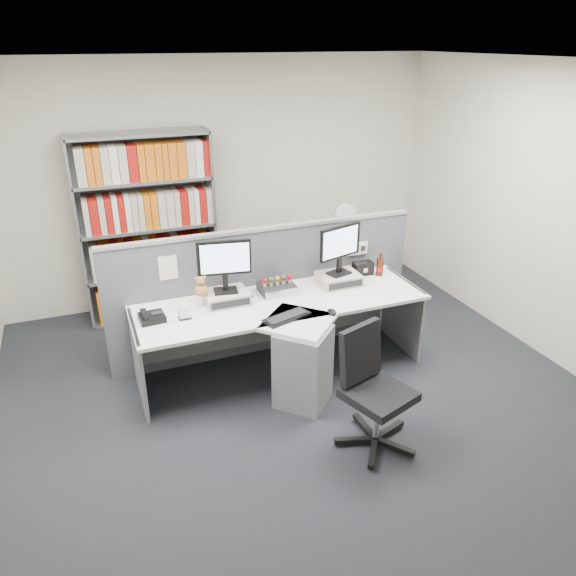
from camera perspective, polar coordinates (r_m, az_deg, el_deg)
name	(u,v)px	position (r m, az deg, el deg)	size (l,w,h in m)	color
ground	(317,422)	(4.62, 3.01, -13.64)	(5.50, 5.50, 0.00)	#27282E
room_shell	(323,209)	(3.78, 3.61, 8.21)	(5.04, 5.54, 2.72)	beige
partition	(266,289)	(5.27, -2.32, -0.15)	(3.00, 0.08, 1.27)	#565861
desk	(290,339)	(4.81, 0.24, -5.28)	(2.60, 1.20, 0.72)	white
monitor_riser_left	(226,297)	(4.87, -6.42, -0.93)	(0.38, 0.31, 0.10)	#C0B39F
monitor_riser_right	(339,279)	(5.22, 5.28, 0.96)	(0.38, 0.31, 0.10)	#C0B39F
monitor_left	(224,262)	(4.74, -6.61, 2.71)	(0.46, 0.18, 0.47)	black
monitor_right	(340,246)	(5.10, 5.41, 4.39)	(0.45, 0.20, 0.47)	black
desktop_pc	(277,288)	(5.03, -1.16, 0.00)	(0.31, 0.28, 0.08)	black
figurines	(277,279)	(4.98, -1.11, 0.89)	(0.29, 0.05, 0.09)	#C0B39F
keyboard	(287,317)	(4.57, -0.13, -3.03)	(0.44, 0.27, 0.03)	black
mouse	(332,312)	(4.66, 4.57, -2.48)	(0.07, 0.11, 0.04)	black
desk_phone	(151,317)	(4.67, -13.98, -2.95)	(0.21, 0.20, 0.09)	black
desk_calendar	(185,313)	(4.63, -10.67, -2.57)	(0.10, 0.08, 0.12)	black
plush_toy	(201,288)	(4.76, -9.00, 0.02)	(0.11, 0.11, 0.19)	#AE7D3A
speaker	(363,268)	(5.45, 7.76, 2.03)	(0.19, 0.11, 0.13)	black
cola_bottle	(380,267)	(5.45, 9.49, 2.20)	(0.07, 0.07, 0.24)	#3F190A
shelving_unit	(148,231)	(6.06, -14.29, 5.78)	(1.41, 0.40, 2.00)	gray
filing_cabinet	(342,272)	(6.45, 5.61, 1.63)	(0.45, 0.61, 0.70)	gray
desk_fan	(344,219)	(6.23, 5.86, 7.11)	(0.28, 0.17, 0.47)	white
office_chair	(372,385)	(4.19, 8.66, -9.94)	(0.62, 0.60, 0.93)	silver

